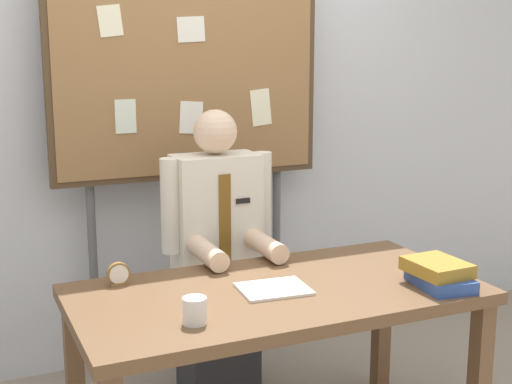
# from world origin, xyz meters

# --- Properties ---
(back_wall) EXTENTS (6.40, 0.08, 2.70)m
(back_wall) POSITION_xyz_m (0.00, 1.24, 1.35)
(back_wall) COLOR silver
(back_wall) RESTS_ON ground_plane
(desk) EXTENTS (1.60, 0.82, 0.75)m
(desk) POSITION_xyz_m (0.00, 0.00, 0.66)
(desk) COLOR brown
(desk) RESTS_ON ground_plane
(person) EXTENTS (0.55, 0.56, 1.40)m
(person) POSITION_xyz_m (0.00, 0.65, 0.65)
(person) COLOR #2D2D33
(person) RESTS_ON ground_plane
(bulletin_board) EXTENTS (1.41, 0.09, 2.12)m
(bulletin_board) POSITION_xyz_m (-0.00, 1.04, 1.54)
(bulletin_board) COLOR #4C3823
(bulletin_board) RESTS_ON ground_plane
(book_stack) EXTENTS (0.22, 0.29, 0.10)m
(book_stack) POSITION_xyz_m (0.60, -0.24, 0.80)
(book_stack) COLOR #2D4C99
(book_stack) RESTS_ON desk
(open_notebook) EXTENTS (0.28, 0.24, 0.01)m
(open_notebook) POSITION_xyz_m (-0.02, -0.02, 0.76)
(open_notebook) COLOR white
(open_notebook) RESTS_ON desk
(desk_clock) EXTENTS (0.09, 0.04, 0.09)m
(desk_clock) POSITION_xyz_m (-0.56, 0.29, 0.79)
(desk_clock) COLOR olive
(desk_clock) RESTS_ON desk
(coffee_mug) EXTENTS (0.08, 0.08, 0.09)m
(coffee_mug) POSITION_xyz_m (-0.41, -0.21, 0.80)
(coffee_mug) COLOR white
(coffee_mug) RESTS_ON desk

